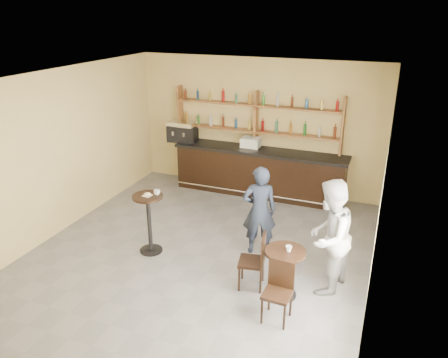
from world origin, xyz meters
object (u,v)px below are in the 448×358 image
at_px(man_main, 259,211).
at_px(chair_west, 252,261).
at_px(bar_counter, 259,172).
at_px(cafe_table, 284,273).
at_px(pedestal_table, 149,224).
at_px(espresso_machine, 183,131).
at_px(chair_south, 277,293).
at_px(pastry_case, 251,143).
at_px(patron_second, 329,237).

bearing_deg(man_main, chair_west, 79.55).
distance_m(bar_counter, chair_west, 3.82).
relative_size(man_main, cafe_table, 2.08).
bearing_deg(pedestal_table, chair_west, -9.67).
height_order(bar_counter, espresso_machine, espresso_machine).
xyz_separation_m(man_main, chair_south, (0.82, -1.73, -0.39)).
height_order(bar_counter, pastry_case, pastry_case).
xyz_separation_m(man_main, chair_west, (0.22, -1.08, -0.38)).
distance_m(man_main, chair_west, 1.16).
bearing_deg(chair_south, espresso_machine, 132.34).
bearing_deg(pedestal_table, pastry_case, 75.83).
bearing_deg(pastry_case, man_main, -62.64).
bearing_deg(patron_second, pastry_case, -130.75).
relative_size(pastry_case, chair_south, 0.50).
height_order(pastry_case, pedestal_table, pastry_case).
height_order(bar_counter, cafe_table, bar_counter).
bearing_deg(patron_second, chair_west, -57.63).
relative_size(bar_counter, patron_second, 2.20).
relative_size(cafe_table, patron_second, 0.43).
xyz_separation_m(espresso_machine, chair_south, (3.64, -4.33, -0.92)).
bearing_deg(pastry_case, cafe_table, -58.51).
relative_size(bar_counter, pedestal_table, 3.65).
distance_m(bar_counter, man_main, 2.74).
distance_m(chair_west, chair_south, 0.88).
relative_size(cafe_table, chair_south, 0.90).
bearing_deg(pedestal_table, man_main, 21.06).
height_order(man_main, chair_west, man_main).
distance_m(pedestal_table, man_main, 2.02).
relative_size(bar_counter, man_main, 2.45).
bearing_deg(man_main, pedestal_table, -0.71).
relative_size(pastry_case, man_main, 0.27).
xyz_separation_m(pastry_case, pedestal_table, (-0.84, -3.33, -0.69)).
distance_m(espresso_machine, patron_second, 5.33).
relative_size(bar_counter, espresso_machine, 5.95).
bearing_deg(espresso_machine, patron_second, -46.59).
relative_size(espresso_machine, chair_south, 0.77).
height_order(pastry_case, chair_south, pastry_case).
distance_m(espresso_machine, chair_south, 5.73).
distance_m(bar_counter, pedestal_table, 3.49).
distance_m(pastry_case, pedestal_table, 3.50).
height_order(cafe_table, chair_west, chair_west).
height_order(pastry_case, chair_west, pastry_case).
bearing_deg(chair_west, chair_south, 31.97).
bearing_deg(bar_counter, chair_south, -69.58).
bearing_deg(chair_west, cafe_table, 74.06).
xyz_separation_m(bar_counter, chair_south, (1.61, -4.33, -0.11)).
bearing_deg(pastry_case, chair_south, -61.13).
height_order(pedestal_table, chair_south, pedestal_table).
relative_size(espresso_machine, cafe_table, 0.86).
bearing_deg(man_main, cafe_table, 102.44).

